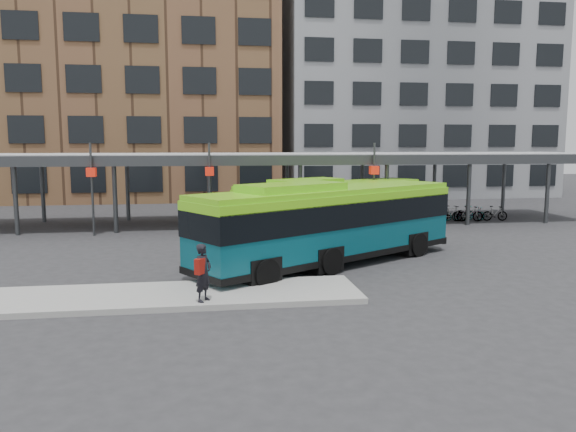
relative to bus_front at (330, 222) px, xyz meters
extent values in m
plane|color=#28282B|center=(-1.56, -1.02, -1.73)|extent=(120.00, 120.00, 0.00)
cube|color=gray|center=(-7.06, -4.02, -1.64)|extent=(14.00, 3.00, 0.18)
cube|color=#999B9E|center=(-1.56, 11.98, 2.27)|extent=(40.00, 6.00, 0.35)
cube|color=#383A3D|center=(-1.56, 8.98, 2.12)|extent=(40.00, 0.15, 0.55)
cylinder|color=#383A3D|center=(-14.56, 9.48, 0.17)|extent=(0.24, 0.24, 3.80)
cylinder|color=#383A3D|center=(-14.56, 14.48, 0.17)|extent=(0.24, 0.24, 3.80)
cylinder|color=#383A3D|center=(-9.56, 9.48, 0.17)|extent=(0.24, 0.24, 3.80)
cylinder|color=#383A3D|center=(-9.56, 14.48, 0.17)|extent=(0.24, 0.24, 3.80)
cylinder|color=#383A3D|center=(-4.56, 9.48, 0.17)|extent=(0.24, 0.24, 3.80)
cylinder|color=#383A3D|center=(-4.56, 14.48, 0.17)|extent=(0.24, 0.24, 3.80)
cylinder|color=#383A3D|center=(0.44, 9.48, 0.17)|extent=(0.24, 0.24, 3.80)
cylinder|color=#383A3D|center=(0.44, 14.48, 0.17)|extent=(0.24, 0.24, 3.80)
cylinder|color=#383A3D|center=(5.44, 9.48, 0.17)|extent=(0.24, 0.24, 3.80)
cylinder|color=#383A3D|center=(5.44, 14.48, 0.17)|extent=(0.24, 0.24, 3.80)
cylinder|color=#383A3D|center=(10.44, 9.48, 0.17)|extent=(0.24, 0.24, 3.80)
cylinder|color=#383A3D|center=(10.44, 14.48, 0.17)|extent=(0.24, 0.24, 3.80)
cylinder|color=#383A3D|center=(15.44, 9.48, 0.17)|extent=(0.24, 0.24, 3.80)
cylinder|color=#383A3D|center=(15.44, 14.48, 0.17)|extent=(0.24, 0.24, 3.80)
cylinder|color=#383A3D|center=(-10.56, 8.68, 0.67)|extent=(0.12, 0.12, 4.80)
cube|color=red|center=(-10.56, 8.68, 1.57)|extent=(0.45, 0.45, 0.45)
cylinder|color=#383A3D|center=(-4.56, 8.68, 0.67)|extent=(0.12, 0.12, 4.80)
cube|color=red|center=(-4.56, 8.68, 1.57)|extent=(0.45, 0.45, 0.45)
cylinder|color=#383A3D|center=(4.44, 8.68, 0.67)|extent=(0.12, 0.12, 4.80)
cube|color=red|center=(4.44, 8.68, 1.57)|extent=(0.45, 0.45, 0.45)
cube|color=brown|center=(-11.56, 30.98, 9.27)|extent=(26.00, 14.00, 22.00)
cube|color=slate|center=(14.44, 30.98, 8.27)|extent=(24.00, 14.00, 20.00)
cube|color=#074350|center=(0.04, 0.03, -0.13)|extent=(11.49, 8.45, 2.50)
cube|color=black|center=(0.04, 0.03, 0.37)|extent=(11.56, 8.52, 0.95)
cube|color=#6DC814|center=(0.04, 0.03, 1.22)|extent=(11.43, 8.36, 0.20)
cube|color=#6DC814|center=(-1.65, -1.03, 1.42)|extent=(4.34, 3.63, 0.35)
cube|color=black|center=(0.04, 0.03, -1.26)|extent=(11.57, 8.53, 0.24)
cylinder|color=black|center=(4.07, 1.10, -1.23)|extent=(1.01, 0.78, 1.00)
cylinder|color=black|center=(2.79, 3.17, -1.23)|extent=(1.01, 0.78, 1.00)
cylinder|color=black|center=(-0.33, -1.64, -1.23)|extent=(1.01, 0.78, 1.00)
cylinder|color=black|center=(-1.62, 0.43, -1.23)|extent=(1.01, 0.78, 1.00)
cylinder|color=black|center=(-2.87, -3.22, -1.23)|extent=(1.01, 0.78, 1.00)
cylinder|color=black|center=(-4.16, -1.16, -1.23)|extent=(1.01, 0.78, 1.00)
cube|color=#074350|center=(1.70, 6.75, -0.27)|extent=(10.62, 7.42, 2.28)
cube|color=black|center=(1.70, 6.75, 0.19)|extent=(10.69, 7.49, 0.87)
cube|color=#6DC814|center=(1.70, 6.75, 0.96)|extent=(10.58, 7.34, 0.18)
cube|color=#6DC814|center=(0.11, 5.84, 1.14)|extent=(3.98, 3.24, 0.32)
cube|color=black|center=(1.70, 6.75, -1.30)|extent=(10.70, 7.50, 0.22)
cylinder|color=black|center=(5.41, 7.60, -1.27)|extent=(0.93, 0.69, 0.91)
cylinder|color=black|center=(4.30, 9.53, -1.27)|extent=(0.93, 0.69, 0.91)
cylinder|color=black|center=(1.30, 5.24, -1.27)|extent=(0.93, 0.69, 0.91)
cylinder|color=black|center=(0.19, 7.17, -1.27)|extent=(0.93, 0.69, 0.91)
cylinder|color=black|center=(-1.07, 3.88, -1.27)|extent=(0.93, 0.69, 0.91)
cylinder|color=black|center=(-2.18, 5.81, -1.27)|extent=(0.93, 0.69, 0.91)
imported|color=black|center=(-4.91, -5.09, -0.70)|extent=(0.68, 0.74, 1.70)
cube|color=maroon|center=(-5.01, -5.24, -0.47)|extent=(0.33, 0.37, 0.45)
imported|color=slate|center=(9.45, 11.27, -1.30)|extent=(1.66, 0.66, 0.85)
imported|color=slate|center=(10.06, 10.87, -1.22)|extent=(1.74, 0.76, 1.01)
imported|color=slate|center=(11.02, 11.32, -1.28)|extent=(1.81, 1.11, 0.90)
imported|color=slate|center=(11.23, 10.80, -1.24)|extent=(1.66, 0.69, 0.97)
imported|color=slate|center=(11.60, 11.11, -1.30)|extent=(1.67, 0.74, 0.85)
imported|color=slate|center=(12.92, 10.87, -1.26)|extent=(1.60, 0.65, 0.93)
camera|label=1|loc=(-4.83, -21.26, 3.06)|focal=35.00mm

